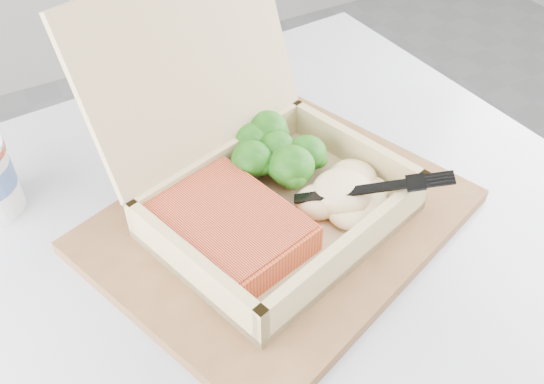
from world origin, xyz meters
TOP-DOWN VIEW (x-y plane):
  - cafe_table at (0.10, 0.43)m, footprint 0.75×0.75m
  - serving_tray at (0.11, 0.46)m, footprint 0.42×0.37m
  - takeout_container at (0.10, 0.49)m, footprint 0.29×0.30m
  - salmon_fillet at (0.05, 0.45)m, footprint 0.14×0.16m
  - broccoli_pile at (0.14, 0.51)m, footprint 0.11×0.11m
  - mashed_potatoes at (0.17, 0.43)m, footprint 0.10×0.09m
  - plastic_fork at (0.15, 0.43)m, footprint 0.14×0.10m
  - receipt at (0.14, 0.63)m, footprint 0.11×0.17m

SIDE VIEW (x-z plane):
  - cafe_table at x=0.10m, z-range 0.17..0.87m
  - receipt at x=0.14m, z-range 0.70..0.70m
  - serving_tray at x=0.11m, z-range 0.70..0.71m
  - salmon_fillet at x=0.05m, z-range 0.72..0.75m
  - mashed_potatoes at x=0.17m, z-range 0.72..0.75m
  - broccoli_pile at x=0.14m, z-range 0.72..0.76m
  - plastic_fork at x=0.15m, z-range 0.74..0.76m
  - takeout_container at x=0.10m, z-range 0.66..0.87m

